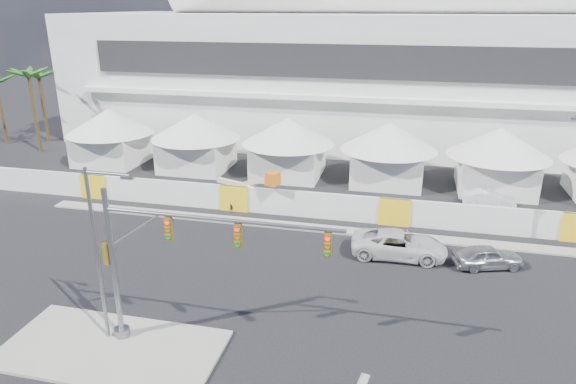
% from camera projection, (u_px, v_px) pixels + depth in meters
% --- Properties ---
extents(ground, '(160.00, 160.00, 0.00)m').
position_uv_depth(ground, '(256.00, 330.00, 24.94)').
color(ground, black).
rests_on(ground, ground).
extents(median_island, '(10.00, 5.00, 0.15)m').
position_uv_depth(median_island, '(112.00, 349.00, 23.45)').
color(median_island, gray).
rests_on(median_island, ground).
extents(stadium, '(80.00, 24.80, 21.98)m').
position_uv_depth(stadium, '(433.00, 56.00, 57.79)').
color(stadium, silver).
rests_on(stadium, ground).
extents(tent_row, '(53.40, 8.40, 5.40)m').
position_uv_depth(tent_row, '(337.00, 145.00, 45.70)').
color(tent_row, silver).
rests_on(tent_row, ground).
extents(hoarding_fence, '(70.00, 0.25, 2.00)m').
position_uv_depth(hoarding_fence, '(394.00, 212.00, 36.57)').
color(hoarding_fence, silver).
rests_on(hoarding_fence, ground).
extents(palm_cluster, '(10.60, 10.60, 8.55)m').
position_uv_depth(palm_cluster, '(41.00, 82.00, 56.73)').
color(palm_cluster, '#47331E').
rests_on(palm_cluster, ground).
extents(sedan_silver, '(2.79, 4.38, 1.39)m').
position_uv_depth(sedan_silver, '(488.00, 257.00, 30.71)').
color(sedan_silver, '#9D9DA1').
rests_on(sedan_silver, ground).
extents(pickup_curb, '(2.86, 5.97, 1.64)m').
position_uv_depth(pickup_curb, '(399.00, 244.00, 32.01)').
color(pickup_curb, silver).
rests_on(pickup_curb, ground).
extents(lot_car_a, '(1.40, 3.92, 1.29)m').
position_uv_depth(lot_car_a, '(489.00, 199.00, 40.05)').
color(lot_car_a, silver).
rests_on(lot_car_a, ground).
extents(traffic_mast, '(10.76, 0.72, 7.40)m').
position_uv_depth(traffic_mast, '(159.00, 262.00, 22.39)').
color(traffic_mast, slate).
rests_on(traffic_mast, median_island).
extents(streetlight_median, '(2.31, 0.23, 8.35)m').
position_uv_depth(streetlight_median, '(100.00, 245.00, 22.57)').
color(streetlight_median, slate).
rests_on(streetlight_median, median_island).
extents(boom_lift, '(7.04, 2.63, 3.45)m').
position_uv_depth(boom_lift, '(233.00, 194.00, 40.31)').
color(boom_lift, orange).
rests_on(boom_lift, ground).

